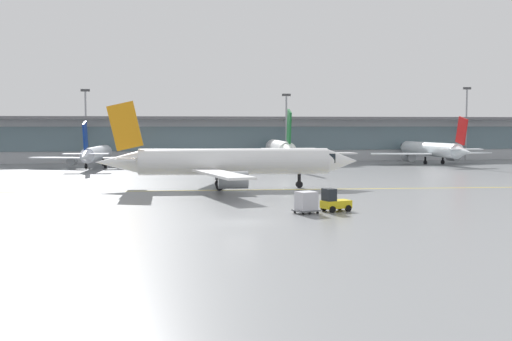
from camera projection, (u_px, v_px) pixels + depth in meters
The scene contains 12 objects.
ground_plane at pixel (241, 222), 49.71m from camera, with size 400.00×400.00×0.00m, color gray.
taxiway_centreline_stripe at pixel (236, 190), 74.57m from camera, with size 110.00×0.36×0.01m, color yellow.
terminal_concourse at pixel (189, 138), 134.39m from camera, with size 180.62×11.00×9.60m.
gate_airplane_1 at pixel (97, 154), 113.15m from camera, with size 23.78×25.66×8.49m.
gate_airplane_2 at pixel (280, 149), 118.58m from camera, with size 29.61×31.92×10.57m.
gate_airplane_3 at pixel (431, 150), 125.42m from camera, with size 26.44×28.50×9.44m.
taxiing_regional_jet at pixel (231, 162), 76.26m from camera, with size 32.35×30.04×10.71m.
baggage_tug at pixel (334, 202), 56.02m from camera, with size 2.90×2.24×2.10m.
cargo_dolly_lead at pixel (306, 202), 54.71m from camera, with size 2.49×2.16×1.94m.
apron_light_mast_1 at pixel (86, 123), 125.03m from camera, with size 1.80×0.36×15.04m.
apron_light_mast_2 at pixel (286, 125), 129.28m from camera, with size 1.80×0.36×14.32m.
apron_light_mast_3 at pixel (466, 121), 137.21m from camera, with size 1.80×0.36×16.16m.
Camera 1 is at (-6.41, -48.87, 7.77)m, focal length 43.58 mm.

